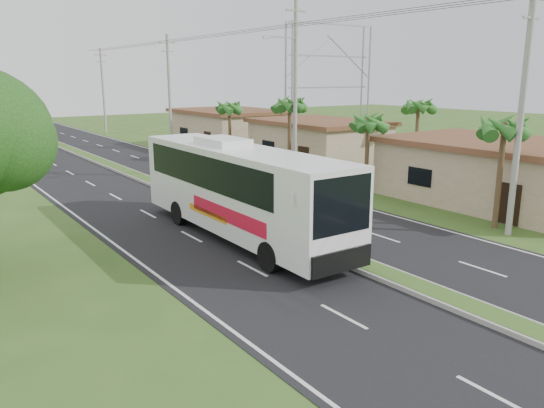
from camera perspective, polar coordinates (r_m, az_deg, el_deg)
ground at (r=18.75m, az=15.66°, el=-8.96°), size 180.00×180.00×0.00m
road_asphalt at (r=34.36m, az=-10.98°, el=1.50°), size 14.00×160.00×0.02m
median_strip at (r=34.34m, az=-10.98°, el=1.66°), size 1.20×160.00×0.18m
lane_edge_left at (r=32.28m, az=-21.85°, el=-0.02°), size 0.12×160.00×0.01m
lane_edge_right at (r=37.54m, az=-1.63°, el=2.74°), size 0.12×160.00×0.01m
shop_near at (r=32.77m, az=23.35°, el=3.21°), size 8.60×12.60×3.52m
shop_mid at (r=43.18m, az=5.00°, el=6.60°), size 7.60×10.60×3.67m
shop_far at (r=54.55m, az=-4.61°, el=8.12°), size 8.60×11.60×3.82m
palm_verge_a at (r=26.62m, az=23.73°, el=7.50°), size 2.40×2.40×5.45m
palm_verge_b at (r=32.51m, az=10.31°, el=8.62°), size 2.40×2.40×5.05m
palm_verge_c at (r=37.33m, az=1.91°, el=10.60°), size 2.40×2.40×5.85m
palm_verge_d at (r=45.11m, az=-4.60°, el=10.34°), size 2.40×2.40×5.25m
palm_behind_shop at (r=40.49m, az=15.48°, el=10.09°), size 2.40×2.40×5.65m
utility_pole_a at (r=25.62m, az=25.25°, el=9.26°), size 1.60×0.28×11.00m
utility_pole_b at (r=36.29m, az=2.48°, el=12.31°), size 3.20×0.28×12.00m
utility_pole_c at (r=53.56m, az=-10.98°, el=11.83°), size 1.60×0.28×11.00m
utility_pole_d at (r=72.24m, az=-17.71°, el=11.62°), size 1.60×0.28×10.50m
billboard_lattice at (r=54.16m, az=6.16°, el=13.23°), size 10.18×1.18×12.07m
coach_bus_main at (r=23.24m, az=-3.67°, el=2.02°), size 3.01×13.50×4.35m
motorcyclist at (r=26.19m, az=-1.50°, el=0.12°), size 1.61×0.85×2.42m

